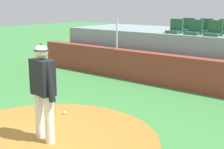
% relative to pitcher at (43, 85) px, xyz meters
% --- Properties ---
extents(pitchers_mound, '(4.39, 4.39, 0.23)m').
position_rel_pitcher_xyz_m(pitchers_mound, '(-0.04, -0.05, -1.16)').
color(pitchers_mound, '#9F6D2B').
rests_on(pitchers_mound, ground_plane).
extents(pitcher, '(0.80, 0.33, 1.81)m').
position_rel_pitcher_xyz_m(pitcher, '(0.00, 0.00, 0.00)').
color(pitcher, white).
rests_on(pitcher, pitchers_mound).
extents(baseball, '(0.07, 0.07, 0.07)m').
position_rel_pitcher_xyz_m(baseball, '(-0.80, 1.19, -1.01)').
color(baseball, white).
rests_on(baseball, pitchers_mound).
extents(fielding_glove, '(0.31, 0.21, 0.11)m').
position_rel_pitcher_xyz_m(fielding_glove, '(-1.09, 0.97, -0.99)').
color(fielding_glove, brown).
rests_on(fielding_glove, pitchers_mound).
extents(brick_barrier, '(13.44, 0.40, 1.06)m').
position_rel_pitcher_xyz_m(brick_barrier, '(-0.04, 5.74, -0.75)').
color(brick_barrier, brown).
rests_on(brick_barrier, ground_plane).
extents(fence_post_left, '(0.06, 0.06, 1.09)m').
position_rel_pitcher_xyz_m(fence_post_left, '(-2.96, 5.74, 0.32)').
color(fence_post_left, silver).
rests_on(fence_post_left, brick_barrier).
extents(bleacher_platform, '(11.96, 3.34, 1.67)m').
position_rel_pitcher_xyz_m(bleacher_platform, '(-0.04, 7.89, -0.45)').
color(bleacher_platform, '#84969D').
rests_on(bleacher_platform, ground_plane).
extents(stadium_chair_0, '(0.48, 0.44, 0.50)m').
position_rel_pitcher_xyz_m(stadium_chair_0, '(-1.12, 6.75, 0.55)').
color(stadium_chair_0, '#27573B').
rests_on(stadium_chair_0, bleacher_platform).
extents(stadium_chair_1, '(0.48, 0.44, 0.50)m').
position_rel_pitcher_xyz_m(stadium_chair_1, '(-0.38, 6.72, 0.55)').
color(stadium_chair_1, '#27573B').
rests_on(stadium_chair_1, bleacher_platform).
extents(stadium_chair_2, '(0.48, 0.44, 0.50)m').
position_rel_pitcher_xyz_m(stadium_chair_2, '(0.32, 6.72, 0.55)').
color(stadium_chair_2, '#27573B').
rests_on(stadium_chair_2, bleacher_platform).
extents(stadium_chair_4, '(0.48, 0.44, 0.50)m').
position_rel_pitcher_xyz_m(stadium_chair_4, '(-1.11, 7.64, 0.55)').
color(stadium_chair_4, '#27573B').
rests_on(stadium_chair_4, bleacher_platform).
extents(stadium_chair_5, '(0.48, 0.44, 0.50)m').
position_rel_pitcher_xyz_m(stadium_chair_5, '(-0.40, 7.65, 0.55)').
color(stadium_chair_5, '#27573B').
rests_on(stadium_chair_5, bleacher_platform).
extents(stadium_chair_6, '(0.48, 0.44, 0.50)m').
position_rel_pitcher_xyz_m(stadium_chair_6, '(0.30, 7.65, 0.55)').
color(stadium_chair_6, '#27573B').
rests_on(stadium_chair_6, bleacher_platform).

